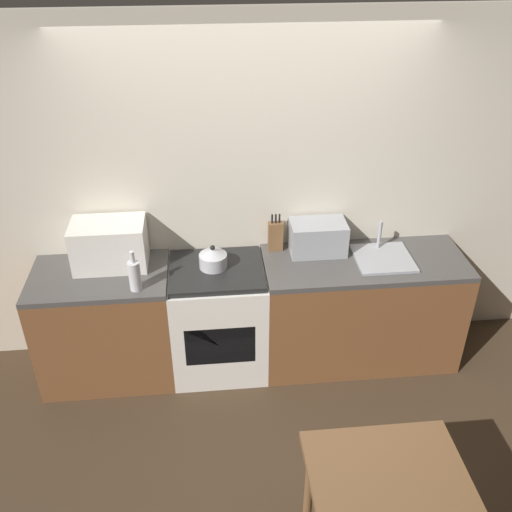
# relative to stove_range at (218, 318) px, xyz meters

# --- Properties ---
(ground_plane) EXTENTS (16.00, 16.00, 0.00)m
(ground_plane) POSITION_rel_stove_range_xyz_m (0.26, -0.84, -0.45)
(ground_plane) COLOR #3D2D1E
(wall_back) EXTENTS (10.00, 0.06, 2.60)m
(wall_back) POSITION_rel_stove_range_xyz_m (0.26, 0.34, 0.85)
(wall_back) COLOR beige
(wall_back) RESTS_ON ground_plane
(counter_left_run) EXTENTS (0.97, 0.62, 0.90)m
(counter_left_run) POSITION_rel_stove_range_xyz_m (-0.84, 0.00, 0.00)
(counter_left_run) COLOR brown
(counter_left_run) RESTS_ON ground_plane
(counter_right_run) EXTENTS (1.50, 0.62, 0.90)m
(counter_right_run) POSITION_rel_stove_range_xyz_m (1.10, 0.00, 0.00)
(counter_right_run) COLOR brown
(counter_right_run) RESTS_ON ground_plane
(stove_range) EXTENTS (0.70, 0.62, 0.90)m
(stove_range) POSITION_rel_stove_range_xyz_m (0.00, 0.00, 0.00)
(stove_range) COLOR silver
(stove_range) RESTS_ON ground_plane
(kettle) EXTENTS (0.20, 0.20, 0.18)m
(kettle) POSITION_rel_stove_range_xyz_m (-0.02, 0.03, 0.53)
(kettle) COLOR #B7B7BC
(kettle) RESTS_ON stove_range
(microwave) EXTENTS (0.52, 0.32, 0.34)m
(microwave) POSITION_rel_stove_range_xyz_m (-0.75, 0.13, 0.62)
(microwave) COLOR silver
(microwave) RESTS_ON counter_left_run
(bottle) EXTENTS (0.08, 0.08, 0.30)m
(bottle) POSITION_rel_stove_range_xyz_m (-0.55, -0.20, 0.57)
(bottle) COLOR silver
(bottle) RESTS_ON counter_left_run
(knife_block) EXTENTS (0.11, 0.06, 0.30)m
(knife_block) POSITION_rel_stove_range_xyz_m (0.46, 0.22, 0.57)
(knife_block) COLOR brown
(knife_block) RESTS_ON counter_right_run
(toaster_oven) EXTENTS (0.41, 0.26, 0.24)m
(toaster_oven) POSITION_rel_stove_range_xyz_m (0.77, 0.16, 0.57)
(toaster_oven) COLOR #999BA0
(toaster_oven) RESTS_ON counter_right_run
(sink_basin) EXTENTS (0.42, 0.41, 0.24)m
(sink_basin) POSITION_rel_stove_range_xyz_m (1.23, 0.01, 0.47)
(sink_basin) COLOR #999BA0
(sink_basin) RESTS_ON counter_right_run
(dining_table) EXTENTS (0.78, 0.69, 0.77)m
(dining_table) POSITION_rel_stove_range_xyz_m (0.77, -1.76, 0.21)
(dining_table) COLOR brown
(dining_table) RESTS_ON ground_plane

